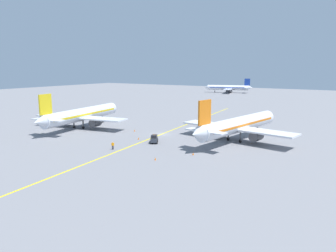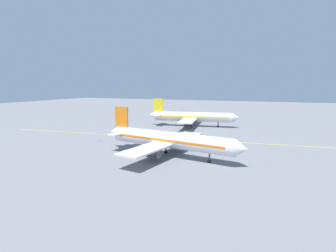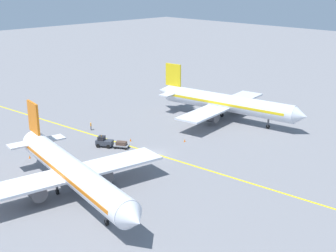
{
  "view_description": "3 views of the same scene",
  "coord_description": "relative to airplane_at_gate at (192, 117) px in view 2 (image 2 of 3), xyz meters",
  "views": [
    {
      "loc": [
        45.42,
        -68.99,
        17.11
      ],
      "look_at": [
        2.37,
        -0.52,
        2.47
      ],
      "focal_mm": 35.0,
      "sensor_mm": 36.0,
      "label": 1
    },
    {
      "loc": [
        72.41,
        25.17,
        15.84
      ],
      "look_at": [
        5.94,
        -1.91,
        4.65
      ],
      "focal_mm": 28.0,
      "sensor_mm": 36.0,
      "label": 2
    },
    {
      "loc": [
        51.59,
        55.0,
        29.38
      ],
      "look_at": [
        -3.52,
        -0.43,
        4.19
      ],
      "focal_mm": 50.0,
      "sensor_mm": 36.0,
      "label": 3
    }
  ],
  "objects": [
    {
      "name": "baggage_cart_trailing",
      "position": [
        26.65,
        -2.13,
        -2.95
      ],
      "size": [
        2.55,
        2.95,
        1.24
      ],
      "color": "gray",
      "rests_on": "ground"
    },
    {
      "name": "traffic_cone_far_edge",
      "position": [
        23.08,
        -3.84,
        -3.43
      ],
      "size": [
        0.32,
        0.32,
        0.55
      ],
      "primitive_type": "cone",
      "color": "orange",
      "rests_on": "ground"
    },
    {
      "name": "ground_crew_worker",
      "position": [
        24.38,
        -14.42,
        -2.8
      ],
      "size": [
        0.38,
        0.5,
        1.68
      ],
      "color": "#23232D",
      "rests_on": "ground"
    },
    {
      "name": "traffic_cone_near_nose",
      "position": [
        16.17,
        3.53,
        -3.43
      ],
      "size": [
        0.32,
        0.32,
        0.55
      ],
      "primitive_type": "cone",
      "color": "orange",
      "rests_on": "ground"
    },
    {
      "name": "airplane_adjacent_stand",
      "position": [
        43.55,
        7.69,
        0.0
      ],
      "size": [
        28.47,
        35.45,
        10.6
      ],
      "color": "silver",
      "rests_on": "ground"
    },
    {
      "name": "baggage_tug_dark",
      "position": [
        28.36,
        -4.95,
        -2.81
      ],
      "size": [
        2.87,
        3.34,
        2.11
      ],
      "color": "#333842",
      "rests_on": "ground"
    },
    {
      "name": "traffic_cone_by_wingtip",
      "position": [
        36.48,
        -16.32,
        -3.43
      ],
      "size": [
        0.32,
        0.32,
        0.55
      ],
      "primitive_type": "cone",
      "color": "orange",
      "rests_on": "ground"
    },
    {
      "name": "ground_plane",
      "position": [
        24.33,
        4.21,
        -3.71
      ],
      "size": [
        400.0,
        400.0,
        0.0
      ],
      "primitive_type": "plane",
      "color": "slate"
    },
    {
      "name": "airplane_at_gate",
      "position": [
        0.0,
        0.0,
        0.0
      ],
      "size": [
        28.46,
        35.49,
        10.6
      ],
      "color": "silver",
      "rests_on": "ground"
    },
    {
      "name": "apron_yellow_centreline",
      "position": [
        24.33,
        4.21,
        -3.71
      ],
      "size": [
        12.1,
        119.47,
        0.01
      ],
      "primitive_type": "cube",
      "rotation": [
        0.0,
        0.0,
        0.1
      ],
      "color": "yellow",
      "rests_on": "ground"
    },
    {
      "name": "traffic_cone_mid_apron",
      "position": [
        40.72,
        -9.31,
        -3.43
      ],
      "size": [
        0.32,
        0.32,
        0.55
      ],
      "primitive_type": "cone",
      "color": "orange",
      "rests_on": "ground"
    }
  ]
}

